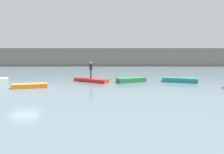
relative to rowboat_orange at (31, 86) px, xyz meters
name	(u,v)px	position (x,y,z in m)	size (l,w,h in m)	color
ground_plane	(25,89)	(-0.42, -0.35, -0.20)	(120.00, 120.00, 0.00)	slate
embankment_wall	(68,57)	(-0.42, 22.14, 1.39)	(80.00, 1.20, 3.18)	gray
rowboat_orange	(31,86)	(0.00, 0.00, 0.00)	(3.14, 0.91, 0.39)	orange
rowboat_red	(92,80)	(5.33, 3.66, -0.02)	(3.89, 0.97, 0.36)	red
rowboat_green	(132,80)	(9.57, 3.46, 0.04)	(2.99, 1.12, 0.47)	#2D7F47
rowboat_teal	(181,80)	(14.69, 3.44, 0.03)	(3.60, 0.93, 0.46)	teal
person_dark_shirt	(92,69)	(5.33, 3.66, 1.14)	(0.32, 0.32, 1.75)	#4C4C56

